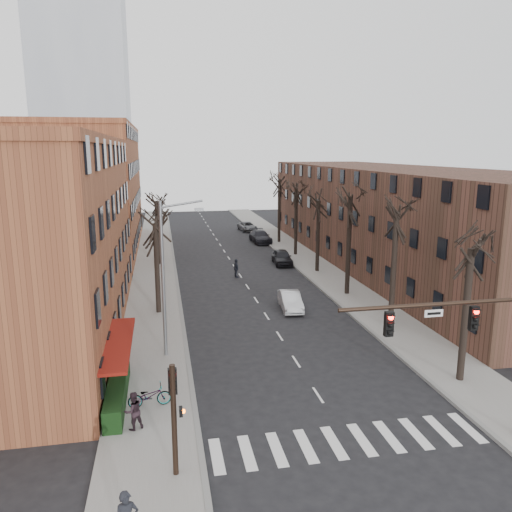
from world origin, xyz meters
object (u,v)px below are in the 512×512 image
parked_car_mid (260,237)px  bicycle (150,396)px  silver_sedan (290,301)px  parked_car_near (282,257)px

parked_car_mid → bicycle: parked_car_mid is taller
bicycle → silver_sedan: bearing=-43.8°
parked_car_near → bicycle: 30.76m
silver_sedan → parked_car_near: bearing=83.9°
silver_sedan → parked_car_near: size_ratio=0.91×
parked_car_near → silver_sedan: bearing=-97.6°
silver_sedan → bicycle: size_ratio=2.07×
silver_sedan → parked_car_mid: size_ratio=0.76×
bicycle → parked_car_mid: bearing=-24.2°
parked_car_near → parked_car_mid: 12.65m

